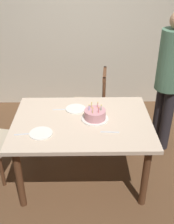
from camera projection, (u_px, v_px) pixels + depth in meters
ground at (83, 175)px, 3.14m from camera, size 6.40×6.40×0.00m
back_wall at (82, 24)px, 4.08m from camera, size 6.40×0.10×2.60m
dining_table at (82, 128)px, 2.81m from camera, size 1.41×1.02×0.75m
birthday_cake at (95, 115)px, 2.76m from camera, size 0.28×0.28×0.17m
plate_near_celebrant at (41, 133)px, 2.55m from camera, size 0.22×0.22×0.01m
plate_far_side at (76, 109)px, 2.95m from camera, size 0.22×0.22×0.01m
fork_near_celebrant at (24, 134)px, 2.55m from camera, size 0.18×0.04×0.01m
fork_far_side at (61, 109)px, 2.95m from camera, size 0.18×0.02×0.01m
fork_near_guest at (110, 132)px, 2.58m from camera, size 0.18×0.03×0.01m
chair_spindle_back at (91, 106)px, 3.62m from camera, size 0.48×0.48×0.95m
person_guest at (169, 77)px, 3.16m from camera, size 0.32×0.32×1.72m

